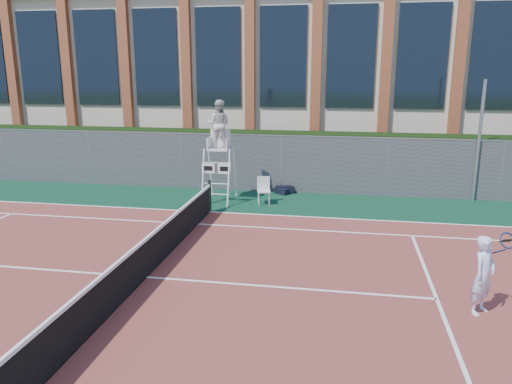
% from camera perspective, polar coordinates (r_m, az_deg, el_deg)
% --- Properties ---
extents(ground, '(120.00, 120.00, 0.00)m').
position_cam_1_polar(ground, '(11.92, -12.44, -9.62)').
color(ground, '#233814').
extents(apron, '(36.00, 20.00, 0.01)m').
position_cam_1_polar(apron, '(12.77, -10.73, -7.88)').
color(apron, '#0B3428').
rests_on(apron, ground).
extents(tennis_court, '(23.77, 10.97, 0.02)m').
position_cam_1_polar(tennis_court, '(11.91, -12.45, -9.53)').
color(tennis_court, brown).
rests_on(tennis_court, apron).
extents(tennis_net, '(0.10, 11.30, 1.10)m').
position_cam_1_polar(tennis_net, '(11.72, -12.58, -7.21)').
color(tennis_net, black).
rests_on(tennis_net, ground).
extents(fence, '(40.00, 0.06, 2.20)m').
position_cam_1_polar(fence, '(19.68, -2.88, 3.36)').
color(fence, '#595E60').
rests_on(fence, ground).
extents(hedge, '(40.00, 1.40, 2.20)m').
position_cam_1_polar(hedge, '(20.83, -2.14, 3.96)').
color(hedge, black).
rests_on(hedge, ground).
extents(building, '(45.00, 10.60, 8.22)m').
position_cam_1_polar(building, '(28.35, 1.28, 12.78)').
color(building, beige).
rests_on(building, ground).
extents(steel_pole, '(0.12, 0.12, 4.35)m').
position_cam_1_polar(steel_pole, '(19.50, 24.12, 5.27)').
color(steel_pole, '#9EA0A5').
rests_on(steel_pole, ground).
extents(umpire_chair, '(1.03, 1.59, 3.69)m').
position_cam_1_polar(umpire_chair, '(17.77, -4.28, 7.41)').
color(umpire_chair, white).
rests_on(umpire_chair, ground).
extents(plastic_chair, '(0.54, 0.54, 0.97)m').
position_cam_1_polar(plastic_chair, '(17.70, 0.88, 0.47)').
color(plastic_chair, silver).
rests_on(plastic_chair, apron).
extents(sports_bag_near, '(0.72, 0.39, 0.29)m').
position_cam_1_polar(sports_bag_near, '(19.32, 3.27, 0.30)').
color(sports_bag_near, black).
rests_on(sports_bag_near, apron).
extents(sports_bag_far, '(0.61, 0.52, 0.23)m').
position_cam_1_polar(sports_bag_far, '(19.18, 2.92, 0.10)').
color(sports_bag_far, black).
rests_on(sports_bag_far, apron).
extents(tennis_player, '(0.94, 0.76, 1.60)m').
position_cam_1_polar(tennis_player, '(10.70, 24.58, -8.61)').
color(tennis_player, '#D3DCFE').
rests_on(tennis_player, tennis_court).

